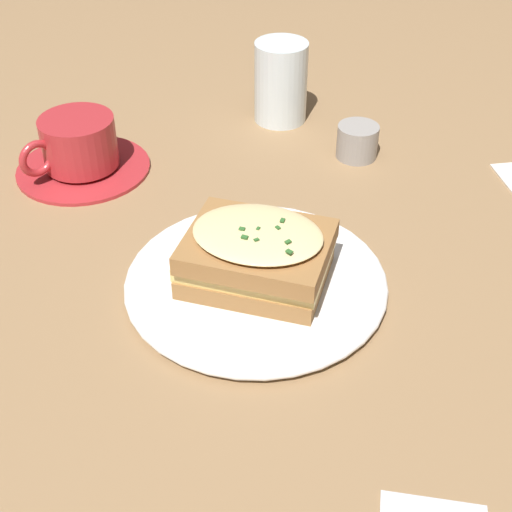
% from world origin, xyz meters
% --- Properties ---
extents(ground_plane, '(2.40, 2.40, 0.00)m').
position_xyz_m(ground_plane, '(0.00, 0.00, 0.00)').
color(ground_plane, olive).
extents(dinner_plate, '(0.24, 0.24, 0.01)m').
position_xyz_m(dinner_plate, '(-0.01, -0.01, 0.01)').
color(dinner_plate, white).
rests_on(dinner_plate, ground_plane).
extents(sandwich, '(0.14, 0.15, 0.06)m').
position_xyz_m(sandwich, '(-0.00, -0.01, 0.04)').
color(sandwich, olive).
rests_on(sandwich, dinner_plate).
extents(teacup_with_saucer, '(0.15, 0.15, 0.07)m').
position_xyz_m(teacup_with_saucer, '(-0.23, -0.20, 0.03)').
color(teacup_with_saucer, '#AD282D').
rests_on(teacup_with_saucer, ground_plane).
extents(water_glass, '(0.07, 0.07, 0.10)m').
position_xyz_m(water_glass, '(-0.34, 0.05, 0.05)').
color(water_glass, silver).
rests_on(water_glass, ground_plane).
extents(condiment_pot, '(0.05, 0.05, 0.04)m').
position_xyz_m(condiment_pot, '(-0.24, 0.13, 0.02)').
color(condiment_pot, gray).
rests_on(condiment_pot, ground_plane).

